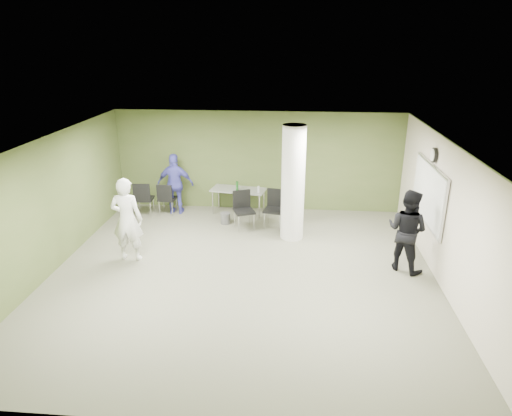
# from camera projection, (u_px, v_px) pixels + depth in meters

# --- Properties ---
(floor) EXTENTS (8.00, 8.00, 0.00)m
(floor) POSITION_uv_depth(u_px,v_px,m) (242.00, 274.00, 9.57)
(floor) COLOR #545242
(floor) RESTS_ON ground
(ceiling) EXTENTS (8.00, 8.00, 0.00)m
(ceiling) POSITION_uv_depth(u_px,v_px,m) (241.00, 143.00, 8.59)
(ceiling) COLOR white
(ceiling) RESTS_ON wall_back
(wall_back) EXTENTS (8.00, 2.80, 0.02)m
(wall_back) POSITION_uv_depth(u_px,v_px,m) (258.00, 161.00, 12.81)
(wall_back) COLOR #475829
(wall_back) RESTS_ON floor
(wall_left) EXTENTS (0.02, 8.00, 2.80)m
(wall_left) POSITION_uv_depth(u_px,v_px,m) (49.00, 206.00, 9.40)
(wall_left) COLOR #475829
(wall_left) RESTS_ON floor
(wall_right_cream) EXTENTS (0.02, 8.00, 2.80)m
(wall_right_cream) POSITION_uv_depth(u_px,v_px,m) (448.00, 218.00, 8.76)
(wall_right_cream) COLOR beige
(wall_right_cream) RESTS_ON floor
(column) EXTENTS (0.56, 0.56, 2.80)m
(column) POSITION_uv_depth(u_px,v_px,m) (293.00, 183.00, 10.87)
(column) COLOR silver
(column) RESTS_ON floor
(whiteboard) EXTENTS (0.05, 2.30, 1.30)m
(whiteboard) POSITION_uv_depth(u_px,v_px,m) (428.00, 193.00, 9.85)
(whiteboard) COLOR silver
(whiteboard) RESTS_ON wall_right_cream
(wall_clock) EXTENTS (0.06, 0.32, 0.32)m
(wall_clock) POSITION_uv_depth(u_px,v_px,m) (434.00, 155.00, 9.55)
(wall_clock) COLOR black
(wall_clock) RESTS_ON wall_right_cream
(folding_table) EXTENTS (1.58, 0.89, 0.96)m
(folding_table) POSITION_uv_depth(u_px,v_px,m) (239.00, 191.00, 12.69)
(folding_table) COLOR gray
(folding_table) RESTS_ON floor
(wastebasket) EXTENTS (0.26, 0.26, 0.30)m
(wastebasket) POSITION_uv_depth(u_px,v_px,m) (225.00, 218.00, 12.14)
(wastebasket) COLOR #4C4C4C
(wastebasket) RESTS_ON floor
(chair_back_left) EXTENTS (0.52, 0.52, 0.97)m
(chair_back_left) POSITION_uv_depth(u_px,v_px,m) (143.00, 197.00, 12.51)
(chair_back_left) COLOR black
(chair_back_left) RESTS_ON floor
(chair_back_right) EXTENTS (0.48, 0.48, 0.91)m
(chair_back_right) POSITION_uv_depth(u_px,v_px,m) (166.00, 197.00, 12.62)
(chair_back_right) COLOR black
(chair_back_right) RESTS_ON floor
(chair_table_left) EXTENTS (0.64, 0.64, 0.98)m
(chair_table_left) POSITION_uv_depth(u_px,v_px,m) (243.00, 207.00, 11.75)
(chair_table_left) COLOR black
(chair_table_left) RESTS_ON floor
(chair_table_right) EXTENTS (0.58, 0.58, 0.99)m
(chair_table_right) POSITION_uv_depth(u_px,v_px,m) (275.00, 205.00, 11.82)
(chair_table_right) COLOR black
(chair_table_right) RESTS_ON floor
(woman_white) EXTENTS (0.69, 0.45, 1.89)m
(woman_white) POSITION_uv_depth(u_px,v_px,m) (127.00, 220.00, 9.91)
(woman_white) COLOR white
(woman_white) RESTS_ON floor
(man_black) EXTENTS (1.10, 1.06, 1.78)m
(man_black) POSITION_uv_depth(u_px,v_px,m) (407.00, 230.00, 9.50)
(man_black) COLOR black
(man_black) RESTS_ON floor
(man_blue) EXTENTS (1.01, 0.44, 1.71)m
(man_blue) POSITION_uv_depth(u_px,v_px,m) (175.00, 184.00, 12.63)
(man_blue) COLOR #4645AB
(man_blue) RESTS_ON floor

